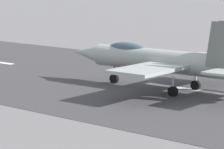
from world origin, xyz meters
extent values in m
plane|color=slate|center=(0.00, 0.00, 0.00)|extent=(400.00, 400.00, 0.00)
cube|color=#3F3E40|center=(0.00, 0.00, 0.01)|extent=(240.00, 26.00, 0.02)
cube|color=white|center=(0.83, 0.00, 0.02)|extent=(8.00, 0.70, 0.00)
cylinder|color=#A2A9A4|center=(2.06, 1.53, 2.27)|extent=(12.82, 2.06, 1.74)
cone|color=#A2A9A4|center=(9.92, 1.73, 2.27)|extent=(2.99, 1.55, 1.48)
ellipsoid|color=#3F5160|center=(5.66, 1.62, 2.92)|extent=(3.63, 1.19, 1.10)
cube|color=#A2A9A4|center=(0.97, 5.13, 2.17)|extent=(3.54, 5.62, 0.24)
cube|color=#A2A9A4|center=(1.15, -2.13, 2.17)|extent=(3.54, 5.62, 0.24)
cylinder|color=silver|center=(6.97, 1.65, 0.70)|extent=(0.18, 0.18, 1.40)
cylinder|color=black|center=(6.97, 1.65, 0.38)|extent=(0.77, 0.32, 0.76)
cylinder|color=silver|center=(0.22, 3.08, 0.70)|extent=(0.18, 0.18, 1.40)
cylinder|color=black|center=(0.22, 3.08, 0.38)|extent=(0.77, 0.32, 0.76)
cylinder|color=silver|center=(0.30, -0.12, 0.70)|extent=(0.18, 0.18, 1.40)
cylinder|color=black|center=(0.30, -0.12, 0.38)|extent=(0.77, 0.32, 0.76)
cone|color=orange|center=(8.21, -11.89, 0.28)|extent=(0.44, 0.44, 0.55)
camera|label=1|loc=(-24.10, 38.90, 8.72)|focal=96.84mm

